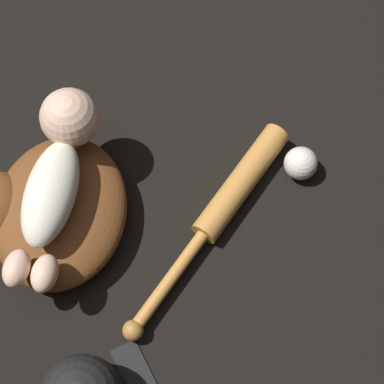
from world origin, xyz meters
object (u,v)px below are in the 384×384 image
(baseball_glove, at_px, (49,210))
(baseball, at_px, (301,163))
(baby_figure, at_px, (57,166))
(baseball_bat, at_px, (226,203))

(baseball_glove, relative_size, baseball, 4.78)
(baseball_glove, bearing_deg, baby_figure, -25.88)
(baseball_glove, distance_m, baby_figure, 0.11)
(baby_figure, height_order, baseball, baby_figure)
(baseball_bat, bearing_deg, baby_figure, 90.98)
(baby_figure, relative_size, baseball_bat, 0.83)
(baseball_bat, bearing_deg, baseball_glove, 99.53)
(baseball_glove, height_order, baby_figure, baby_figure)
(baseball_bat, distance_m, baseball, 0.18)
(baby_figure, relative_size, baseball, 5.65)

